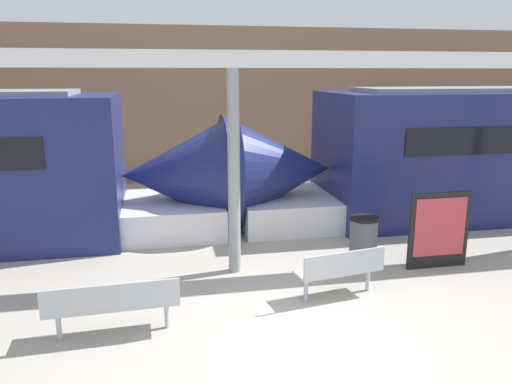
{
  "coord_description": "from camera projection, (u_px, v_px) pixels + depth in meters",
  "views": [
    {
      "loc": [
        -1.85,
        -5.86,
        3.57
      ],
      "look_at": [
        -0.1,
        2.95,
        1.4
      ],
      "focal_mm": 35.0,
      "sensor_mm": 36.0,
      "label": 1
    }
  ],
  "objects": [
    {
      "name": "ground_plane",
      "position": [
        305.0,
        342.0,
        6.77
      ],
      "size": [
        60.0,
        60.0,
        0.0
      ],
      "primitive_type": "plane",
      "color": "#A8A093"
    },
    {
      "name": "station_wall",
      "position": [
        213.0,
        105.0,
        16.36
      ],
      "size": [
        56.0,
        0.2,
        5.0
      ],
      "primitive_type": "cube",
      "color": "#937051",
      "rests_on": "ground_plane"
    },
    {
      "name": "bench_near",
      "position": [
        341.0,
        269.0,
        7.98
      ],
      "size": [
        1.49,
        0.67,
        0.83
      ],
      "rotation": [
        0.0,
        0.0,
        0.17
      ],
      "color": "#ADB2B7",
      "rests_on": "ground_plane"
    },
    {
      "name": "bench_far",
      "position": [
        112.0,
        303.0,
        6.79
      ],
      "size": [
        1.83,
        0.52,
        0.83
      ],
      "rotation": [
        0.0,
        0.0,
        0.05
      ],
      "color": "#ADB2B7",
      "rests_on": "ground_plane"
    },
    {
      "name": "trash_bin",
      "position": [
        363.0,
        241.0,
        9.31
      ],
      "size": [
        0.54,
        0.54,
        0.97
      ],
      "color": "#4C4F54",
      "rests_on": "ground_plane"
    },
    {
      "name": "poster_board",
      "position": [
        439.0,
        230.0,
        9.19
      ],
      "size": [
        1.19,
        0.07,
        1.44
      ],
      "color": "black",
      "rests_on": "ground_plane"
    },
    {
      "name": "support_column_near",
      "position": [
        234.0,
        174.0,
        8.77
      ],
      "size": [
        0.22,
        0.22,
        3.63
      ],
      "primitive_type": "cylinder",
      "color": "gray",
      "rests_on": "ground_plane"
    },
    {
      "name": "canopy_beam",
      "position": [
        233.0,
        59.0,
        8.31
      ],
      "size": [
        28.0,
        0.6,
        0.28
      ],
      "primitive_type": "cube",
      "color": "silver",
      "rests_on": "support_column_near"
    }
  ]
}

